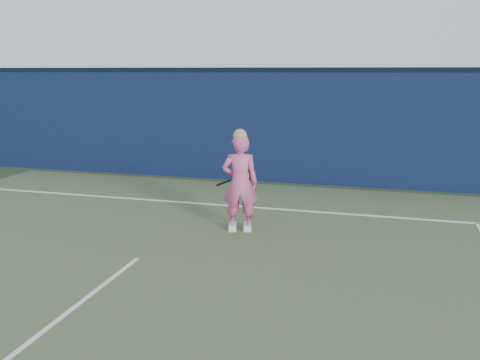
% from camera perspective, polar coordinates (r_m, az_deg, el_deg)
% --- Properties ---
extents(ground, '(80.00, 80.00, 0.00)m').
position_cam_1_polar(ground, '(6.38, -15.53, -11.71)').
color(ground, '#2C3B24').
rests_on(ground, ground).
extents(backstop_wall, '(24.00, 0.40, 2.50)m').
position_cam_1_polar(backstop_wall, '(11.95, 0.17, 6.04)').
color(backstop_wall, '#0C1739').
rests_on(backstop_wall, ground).
extents(wall_cap, '(24.00, 0.42, 0.10)m').
position_cam_1_polar(wall_cap, '(11.88, 0.17, 12.28)').
color(wall_cap, black).
rests_on(wall_cap, backstop_wall).
extents(player, '(0.65, 0.51, 1.65)m').
position_cam_1_polar(player, '(8.08, 0.00, -0.28)').
color(player, '#DF5693').
rests_on(player, ground).
extents(racket, '(0.52, 0.41, 0.33)m').
position_cam_1_polar(racket, '(8.56, 0.08, 0.35)').
color(racket, black).
rests_on(racket, ground).
extents(court_lines, '(11.00, 12.04, 0.01)m').
position_cam_1_polar(court_lines, '(6.13, -17.14, -12.74)').
color(court_lines, white).
rests_on(court_lines, court_surface).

